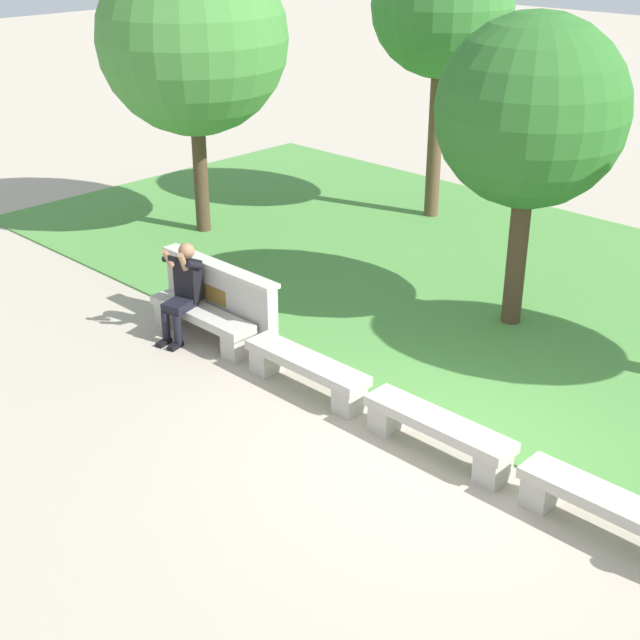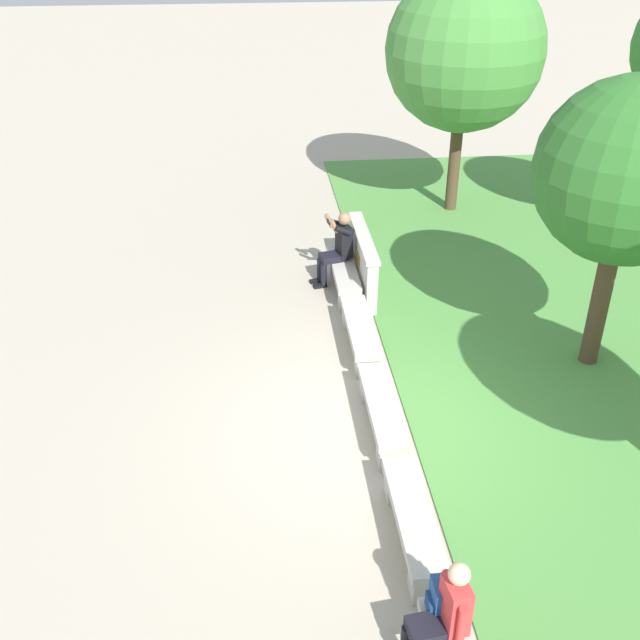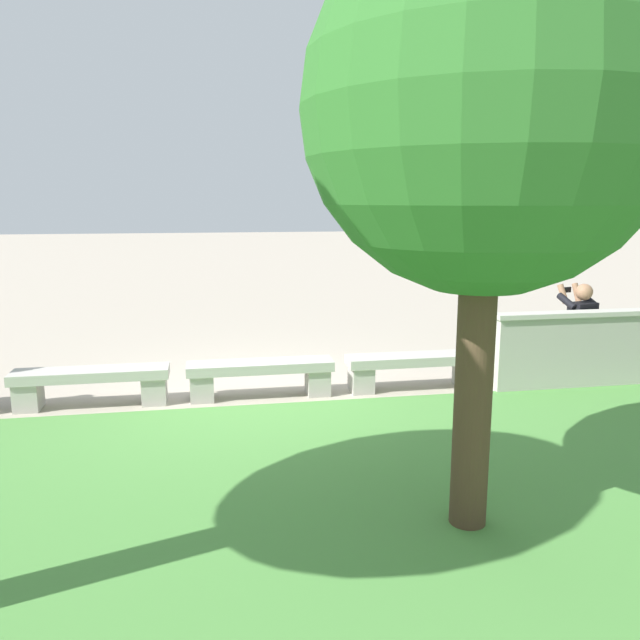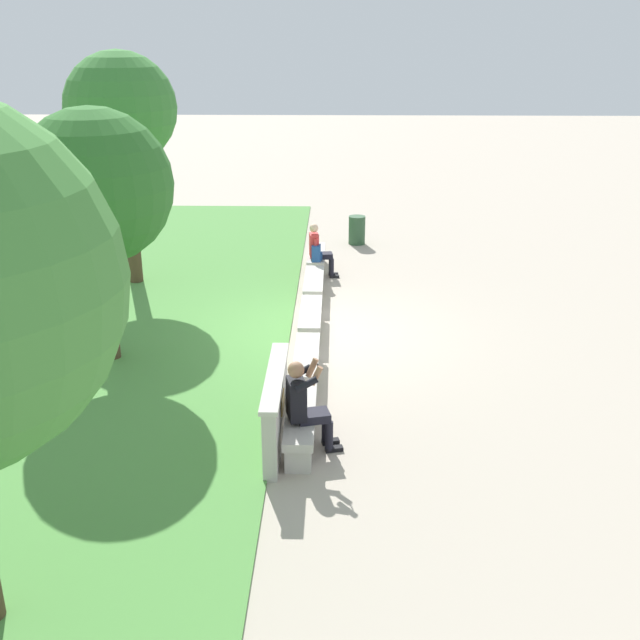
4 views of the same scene
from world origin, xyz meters
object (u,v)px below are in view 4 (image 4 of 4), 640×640
object	(u,v)px
bench_near	(306,362)
tree_behind_wall	(121,111)
person_photographer	(305,402)
bench_main	(301,422)
trash_bin	(357,230)
person_distant	(319,249)
bench_mid	(311,318)
backpack	(317,253)
bench_far	(314,285)
bench_end	(316,258)
tree_left_background	(95,188)

from	to	relation	value
bench_near	tree_behind_wall	xyz separation A→B (m)	(4.97, 4.05, 3.47)
person_photographer	bench_main	bearing A→B (deg)	15.89
bench_near	trash_bin	world-z (taller)	trash_bin
trash_bin	person_distant	bearing A→B (deg)	162.11
bench_mid	trash_bin	world-z (taller)	trash_bin
backpack	trash_bin	world-z (taller)	backpack
person_distant	tree_behind_wall	xyz separation A→B (m)	(-0.49, 4.12, 3.09)
bench_far	person_distant	size ratio (longest dim) A/B	1.42
tree_behind_wall	bench_end	bearing A→B (deg)	-76.03
bench_mid	bench_end	bearing A→B (deg)	0.00
bench_far	person_photographer	bearing A→B (deg)	-179.31
bench_mid	bench_main	bearing A→B (deg)	180.00
bench_far	bench_mid	bearing A→B (deg)	180.00
tree_behind_wall	trash_bin	bearing A→B (deg)	-55.90
bench_mid	trash_bin	size ratio (longest dim) A/B	2.38
bench_end	bench_mid	bearing A→B (deg)	180.00
bench_main	bench_mid	world-z (taller)	same
bench_near	person_distant	distance (m)	5.47
bench_main	person_photographer	world-z (taller)	person_photographer
person_photographer	tree_behind_wall	distance (m)	8.85
person_distant	trash_bin	xyz separation A→B (m)	(2.94, -0.95, -0.30)
bench_near	trash_bin	size ratio (longest dim) A/B	2.38
bench_main	bench_end	bearing A→B (deg)	0.00
person_photographer	person_distant	size ratio (longest dim) A/B	1.05
tree_left_background	person_distant	bearing A→B (deg)	-36.12
bench_main	bench_end	size ratio (longest dim) A/B	1.00
bench_main	backpack	world-z (taller)	backpack
person_distant	backpack	world-z (taller)	person_distant
bench_far	tree_behind_wall	xyz separation A→B (m)	(0.98, 4.05, 3.47)
bench_near	trash_bin	xyz separation A→B (m)	(8.40, -1.01, 0.08)
bench_main	backpack	bearing A→B (deg)	-0.20
person_photographer	tree_behind_wall	bearing A→B (deg)	29.75
bench_mid	tree_left_background	bearing A→B (deg)	110.50
bench_far	person_photographer	xyz separation A→B (m)	(-6.24, -0.07, 0.44)
person_photographer	tree_left_background	distance (m)	5.09
tree_left_background	backpack	bearing A→B (deg)	-36.96
tree_behind_wall	trash_bin	world-z (taller)	tree_behind_wall
bench_near	person_distant	bearing A→B (deg)	-0.69
bench_main	trash_bin	world-z (taller)	trash_bin
bench_end	backpack	distance (m)	0.79
bench_mid	person_photographer	distance (m)	4.27
bench_end	person_photographer	size ratio (longest dim) A/B	1.35
bench_end	person_distant	bearing A→B (deg)	-172.76
tree_left_background	trash_bin	bearing A→B (deg)	-29.84
bench_main	bench_mid	bearing A→B (deg)	0.00
person_photographer	trash_bin	size ratio (longest dim) A/B	1.76
bench_mid	tree_behind_wall	xyz separation A→B (m)	(2.97, 4.05, 3.47)
person_photographer	person_distant	world-z (taller)	person_photographer
bench_main	person_distant	bearing A→B (deg)	-0.51
bench_main	bench_near	world-z (taller)	same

